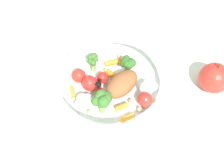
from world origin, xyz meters
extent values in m
plane|color=silver|center=(0.00, 0.00, 0.00)|extent=(2.40, 2.40, 0.00)
cylinder|color=white|center=(-0.02, 0.00, 0.00)|extent=(0.22, 0.22, 0.01)
torus|color=white|center=(-0.02, 0.00, 0.04)|extent=(0.23, 0.23, 0.01)
ellipsoid|color=brown|center=(0.01, 0.00, 0.03)|extent=(0.09, 0.09, 0.04)
cylinder|color=#8EB766|center=(-0.06, 0.05, 0.02)|extent=(0.01, 0.01, 0.02)
sphere|color=#386B28|center=(-0.06, 0.05, 0.04)|extent=(0.01, 0.01, 0.01)
sphere|color=#386B28|center=(-0.06, 0.06, 0.04)|extent=(0.02, 0.02, 0.02)
sphere|color=#386B28|center=(-0.07, 0.05, 0.04)|extent=(0.01, 0.01, 0.01)
sphere|color=#386B28|center=(-0.07, 0.05, 0.04)|extent=(0.01, 0.01, 0.01)
sphere|color=#386B28|center=(-0.06, 0.04, 0.04)|extent=(0.01, 0.01, 0.01)
cylinder|color=#7FAD5B|center=(-0.03, -0.06, 0.02)|extent=(0.01, 0.01, 0.03)
sphere|color=#386B28|center=(-0.02, -0.05, 0.05)|extent=(0.02, 0.02, 0.02)
sphere|color=#386B28|center=(-0.02, -0.05, 0.05)|extent=(0.02, 0.02, 0.02)
sphere|color=#386B28|center=(-0.03, -0.04, 0.05)|extent=(0.02, 0.02, 0.02)
sphere|color=#386B28|center=(-0.04, -0.05, 0.05)|extent=(0.02, 0.02, 0.02)
sphere|color=#386B28|center=(-0.04, -0.06, 0.05)|extent=(0.02, 0.02, 0.02)
sphere|color=#386B28|center=(-0.03, -0.06, 0.05)|extent=(0.02, 0.02, 0.02)
sphere|color=#386B28|center=(-0.03, -0.06, 0.05)|extent=(0.02, 0.02, 0.02)
cylinder|color=#8EB766|center=(0.01, 0.05, 0.02)|extent=(0.02, 0.02, 0.02)
sphere|color=#2D6023|center=(0.02, 0.05, 0.04)|extent=(0.02, 0.02, 0.02)
sphere|color=#2D6023|center=(0.02, 0.05, 0.04)|extent=(0.02, 0.02, 0.02)
sphere|color=#2D6023|center=(0.01, 0.06, 0.04)|extent=(0.02, 0.02, 0.02)
sphere|color=#2D6023|center=(0.01, 0.05, 0.04)|extent=(0.02, 0.02, 0.02)
sphere|color=#2D6023|center=(0.01, 0.05, 0.04)|extent=(0.01, 0.01, 0.01)
sphere|color=#2D6023|center=(0.01, 0.04, 0.05)|extent=(0.02, 0.02, 0.02)
sphere|color=#2D6023|center=(0.02, 0.05, 0.04)|extent=(0.02, 0.02, 0.02)
sphere|color=silver|center=(0.07, 0.01, 0.02)|extent=(0.02, 0.02, 0.02)
sphere|color=silver|center=(0.06, 0.01, 0.03)|extent=(0.02, 0.02, 0.02)
sphere|color=silver|center=(0.06, 0.01, 0.02)|extent=(0.03, 0.03, 0.03)
sphere|color=silver|center=(0.06, 0.00, 0.02)|extent=(0.02, 0.02, 0.02)
sphere|color=silver|center=(0.06, 0.00, 0.02)|extent=(0.03, 0.03, 0.03)
sphere|color=silver|center=(-0.06, -0.05, 0.02)|extent=(0.02, 0.02, 0.02)
sphere|color=silver|center=(-0.06, -0.04, 0.02)|extent=(0.02, 0.02, 0.02)
sphere|color=silver|center=(-0.07, -0.04, 0.02)|extent=(0.02, 0.02, 0.02)
sphere|color=silver|center=(-0.07, -0.05, 0.02)|extent=(0.02, 0.02, 0.02)
sphere|color=silver|center=(-0.07, -0.05, 0.02)|extent=(0.03, 0.03, 0.03)
sphere|color=silver|center=(-0.07, -0.05, 0.02)|extent=(0.02, 0.02, 0.02)
cube|color=yellow|center=(-0.04, -0.01, 0.01)|extent=(0.02, 0.02, 0.00)
cylinder|color=red|center=(-0.04, -0.01, 0.02)|extent=(0.02, 0.02, 0.02)
sphere|color=black|center=(-0.04, -0.01, 0.03)|extent=(0.01, 0.01, 0.01)
sphere|color=black|center=(-0.05, -0.01, 0.04)|extent=(0.01, 0.01, 0.01)
sphere|color=black|center=(-0.04, 0.00, 0.04)|extent=(0.01, 0.01, 0.01)
cylinder|color=orange|center=(0.02, -0.07, 0.01)|extent=(0.03, 0.03, 0.01)
cylinder|color=orange|center=(-0.02, 0.03, 0.02)|extent=(0.03, 0.03, 0.01)
cylinder|color=orange|center=(-0.10, -0.02, 0.01)|extent=(0.02, 0.03, 0.01)
cylinder|color=orange|center=(0.01, 0.08, 0.01)|extent=(0.03, 0.02, 0.01)
cylinder|color=orange|center=(0.01, -0.04, 0.01)|extent=(0.03, 0.02, 0.01)
cylinder|color=orange|center=(-0.02, 0.07, 0.02)|extent=(0.04, 0.02, 0.01)
sphere|color=red|center=(-0.09, 0.02, 0.02)|extent=(0.03, 0.03, 0.03)
sphere|color=red|center=(-0.06, 0.00, 0.03)|extent=(0.03, 0.03, 0.03)
sphere|color=red|center=(-0.04, 0.02, 0.02)|extent=(0.03, 0.03, 0.03)
sphere|color=red|center=(0.05, -0.03, 0.02)|extent=(0.03, 0.03, 0.03)
sphere|color=tan|center=(-0.07, 0.02, 0.01)|extent=(0.01, 0.01, 0.01)
sphere|color=#D1B775|center=(0.03, -0.03, 0.01)|extent=(0.01, 0.01, 0.01)
sphere|color=tan|center=(-0.01, 0.09, 0.01)|extent=(0.01, 0.01, 0.01)
sphere|color=#D1B775|center=(-0.06, -0.03, 0.01)|extent=(0.01, 0.01, 0.01)
sphere|color=tan|center=(0.07, -0.02, 0.01)|extent=(0.01, 0.01, 0.01)
sphere|color=#D1B775|center=(-0.09, -0.04, 0.01)|extent=(0.01, 0.01, 0.01)
sphere|color=tan|center=(0.04, -0.05, 0.01)|extent=(0.01, 0.01, 0.01)
sphere|color=tan|center=(-0.06, -0.06, 0.01)|extent=(0.01, 0.01, 0.01)
sphere|color=tan|center=(-0.03, 0.05, 0.01)|extent=(0.01, 0.01, 0.01)
sphere|color=red|center=(0.20, 0.03, 0.03)|extent=(0.07, 0.07, 0.07)
cylinder|color=brown|center=(0.20, 0.03, 0.07)|extent=(0.00, 0.00, 0.01)
camera|label=1|loc=(0.02, -0.38, 0.54)|focal=49.18mm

